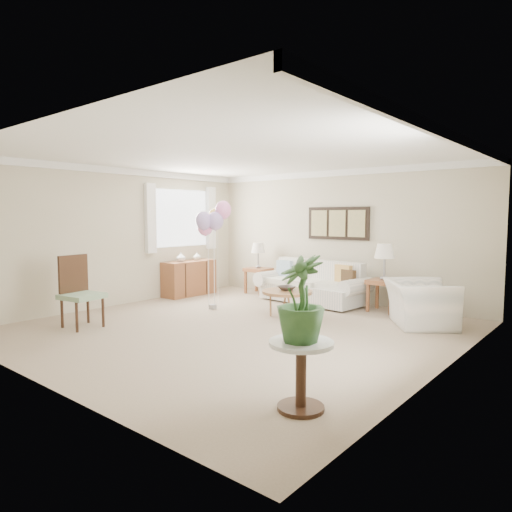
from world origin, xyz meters
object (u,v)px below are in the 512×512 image
(accent_chair, at_px, (79,290))
(balloon_cluster, at_px, (213,220))
(armchair, at_px, (420,303))
(coffee_table, at_px, (287,293))
(sofa, at_px, (313,286))

(accent_chair, distance_m, balloon_cluster, 2.56)
(armchair, bearing_deg, balloon_cluster, 73.17)
(armchair, bearing_deg, accent_chair, 94.58)
(coffee_table, bearing_deg, accent_chair, -127.16)
(coffee_table, distance_m, balloon_cluster, 1.88)
(coffee_table, distance_m, armchair, 2.12)
(sofa, bearing_deg, balloon_cluster, -122.06)
(sofa, height_order, armchair, sofa)
(armchair, distance_m, balloon_cluster, 3.77)
(armchair, bearing_deg, sofa, 40.96)
(armchair, relative_size, balloon_cluster, 0.54)
(sofa, relative_size, armchair, 2.16)
(accent_chair, bearing_deg, armchair, 40.32)
(sofa, xyz_separation_m, balloon_cluster, (-1.06, -1.69, 1.31))
(coffee_table, height_order, balloon_cluster, balloon_cluster)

